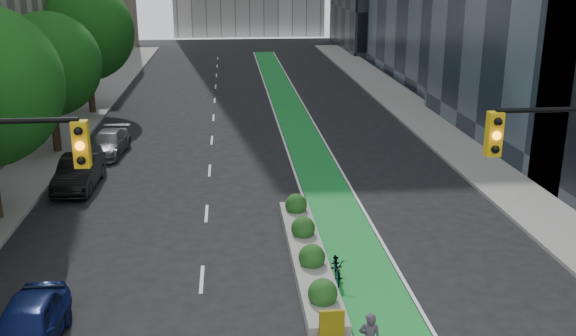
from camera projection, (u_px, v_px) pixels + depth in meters
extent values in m
cube|color=gray|center=(57.00, 139.00, 38.57)|extent=(3.60, 90.00, 0.15)
cube|color=gray|center=(438.00, 130.00, 40.70)|extent=(3.60, 90.00, 0.15)
cube|color=#188832|center=(293.00, 116.00, 44.67)|extent=(2.20, 70.00, 0.01)
cylinder|color=black|center=(54.00, 114.00, 35.14)|extent=(0.44, 0.44, 4.48)
sphere|color=#114F11|center=(48.00, 64.00, 34.32)|extent=(5.60, 5.60, 5.60)
cylinder|color=black|center=(90.00, 78.00, 44.53)|extent=(0.44, 0.44, 5.15)
sphere|color=#114F11|center=(85.00, 32.00, 43.59)|extent=(6.60, 6.60, 6.60)
cube|color=gold|center=(81.00, 144.00, 14.09)|extent=(0.34, 0.28, 1.05)
sphere|color=orange|center=(80.00, 146.00, 13.94)|extent=(0.20, 0.20, 0.20)
cube|color=gold|center=(494.00, 134.00, 14.94)|extent=(0.34, 0.28, 1.05)
sphere|color=orange|center=(497.00, 136.00, 14.79)|extent=(0.20, 0.20, 0.20)
cube|color=gray|center=(308.00, 257.00, 22.61)|extent=(1.20, 10.00, 0.40)
cube|color=yellow|center=(332.00, 327.00, 17.57)|extent=(0.70, 0.12, 1.00)
sphere|color=#194C19|center=(323.00, 293.00, 19.16)|extent=(0.90, 0.90, 0.90)
sphere|color=#194C19|center=(312.00, 257.00, 21.53)|extent=(0.90, 0.90, 0.90)
sphere|color=#194C19|center=(303.00, 228.00, 23.90)|extent=(0.90, 0.90, 0.90)
sphere|color=#194C19|center=(296.00, 205.00, 26.28)|extent=(0.90, 0.90, 0.90)
imported|color=gray|center=(337.00, 267.00, 21.30)|extent=(0.73, 1.75, 0.90)
imported|color=#0C1549|center=(27.00, 327.00, 17.21)|extent=(1.78, 4.26, 1.44)
imported|color=black|center=(79.00, 172.00, 30.00)|extent=(1.69, 4.63, 1.52)
imported|color=#545659|center=(108.00, 143.00, 35.38)|extent=(2.21, 4.58, 1.29)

